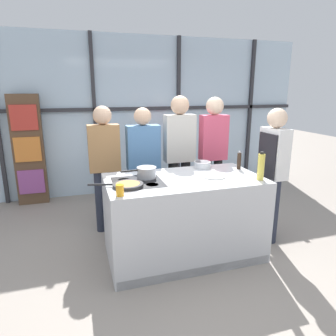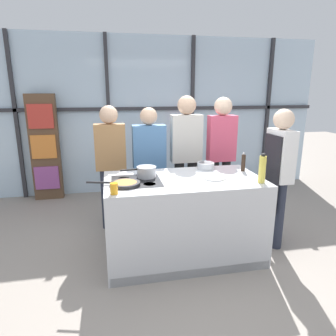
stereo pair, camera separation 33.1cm
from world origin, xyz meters
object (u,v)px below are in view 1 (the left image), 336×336
at_px(mixing_bowl, 202,165).
at_px(pepper_grinder, 239,161).
at_px(spectator_far_left, 105,161).
at_px(spectator_center_right, 179,151).
at_px(spectator_far_right, 213,149).
at_px(white_plate, 214,176).
at_px(chef, 272,167).
at_px(saucepan, 146,172).
at_px(oil_bottle, 261,167).
at_px(juice_glass_near, 120,190).
at_px(frying_pan, 127,185).
at_px(spectator_center_left, 143,161).

bearing_deg(mixing_bowl, pepper_grinder, -24.28).
distance_m(spectator_far_left, spectator_center_right, 1.03).
xyz_separation_m(spectator_far_left, mixing_bowl, (1.14, -0.55, 0.00)).
relative_size(spectator_far_right, white_plate, 6.95).
height_order(spectator_far_right, mixing_bowl, spectator_far_right).
bearing_deg(mixing_bowl, chef, -21.54).
relative_size(chef, pepper_grinder, 7.36).
bearing_deg(spectator_center_right, chef, 136.05).
height_order(spectator_center_right, saucepan, spectator_center_right).
relative_size(chef, oil_bottle, 5.41).
xyz_separation_m(saucepan, white_plate, (0.73, -0.19, -0.06)).
bearing_deg(saucepan, spectator_center_right, 49.78).
bearing_deg(white_plate, spectator_far_left, 138.99).
relative_size(spectator_far_right, juice_glass_near, 16.73).
relative_size(oil_bottle, pepper_grinder, 1.36).
xyz_separation_m(pepper_grinder, juice_glass_near, (-1.53, -0.53, -0.05)).
bearing_deg(saucepan, mixing_bowl, 16.17).
height_order(chef, spectator_center_right, spectator_center_right).
distance_m(saucepan, oil_bottle, 1.24).
distance_m(mixing_bowl, pepper_grinder, 0.45).
relative_size(spectator_far_left, juice_glass_near, 15.82).
height_order(white_plate, pepper_grinder, pepper_grinder).
xyz_separation_m(chef, spectator_center_right, (-0.90, 0.87, 0.08)).
distance_m(spectator_center_right, mixing_bowl, 0.57).
bearing_deg(frying_pan, spectator_center_right, 48.30).
xyz_separation_m(saucepan, mixing_bowl, (0.76, 0.22, -0.02)).
distance_m(chef, white_plate, 0.83).
distance_m(spectator_center_left, spectator_far_right, 1.04).
bearing_deg(white_plate, pepper_grinder, 26.96).
relative_size(chef, juice_glass_near, 15.69).
bearing_deg(oil_bottle, chef, 40.33).
distance_m(chef, mixing_bowl, 0.85).
relative_size(white_plate, oil_bottle, 0.83).
bearing_deg(mixing_bowl, juice_glass_near, -147.65).
xyz_separation_m(chef, saucepan, (-1.55, 0.09, 0.03)).
bearing_deg(spectator_far_left, juice_glass_near, 90.64).
xyz_separation_m(spectator_center_right, juice_glass_near, (-1.02, -1.26, -0.06)).
distance_m(frying_pan, white_plate, 0.98).
bearing_deg(juice_glass_near, saucepan, 53.56).
bearing_deg(spectator_center_right, pepper_grinder, 124.79).
distance_m(spectator_far_right, juice_glass_near, 1.99).
height_order(spectator_center_left, pepper_grinder, spectator_center_left).
bearing_deg(spectator_far_right, spectator_far_left, 0.00).
distance_m(white_plate, juice_glass_near, 1.13).
bearing_deg(spectator_far_left, mixing_bowl, 154.06).
relative_size(spectator_far_left, spectator_far_right, 0.95).
height_order(spectator_far_left, saucepan, spectator_far_left).
bearing_deg(saucepan, spectator_far_left, 115.93).
height_order(spectator_far_right, saucepan, spectator_far_right).
xyz_separation_m(frying_pan, pepper_grinder, (1.42, 0.29, 0.09)).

